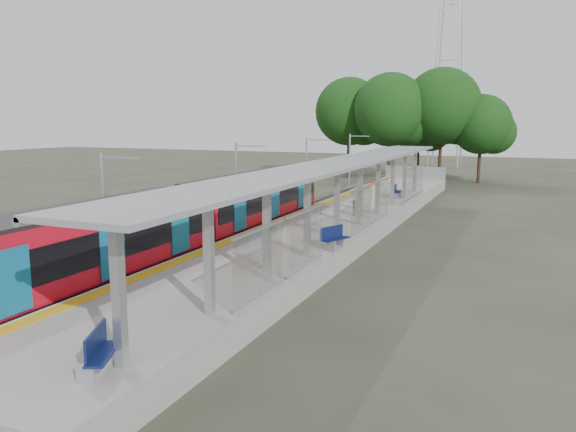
# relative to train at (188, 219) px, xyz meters

# --- Properties ---
(ground) EXTENTS (200.00, 200.00, 0.00)m
(ground) POSITION_rel_train_xyz_m (4.50, -10.78, -2.05)
(ground) COLOR #474438
(ground) RESTS_ON ground
(trackbed) EXTENTS (3.00, 70.00, 0.24)m
(trackbed) POSITION_rel_train_xyz_m (-0.00, 9.22, -1.93)
(trackbed) COLOR #59544C
(trackbed) RESTS_ON ground
(platform) EXTENTS (6.00, 50.00, 1.00)m
(platform) POSITION_rel_train_xyz_m (4.50, 9.22, -1.55)
(platform) COLOR gray
(platform) RESTS_ON ground
(tactile_strip) EXTENTS (0.60, 50.00, 0.02)m
(tactile_strip) POSITION_rel_train_xyz_m (1.95, 9.22, -1.04)
(tactile_strip) COLOR gold
(tactile_strip) RESTS_ON platform
(end_fence) EXTENTS (6.00, 0.10, 1.20)m
(end_fence) POSITION_rel_train_xyz_m (4.50, 34.17, -0.45)
(end_fence) COLOR #9EA0A5
(end_fence) RESTS_ON platform
(train) EXTENTS (2.74, 27.60, 3.62)m
(train) POSITION_rel_train_xyz_m (0.00, 0.00, 0.00)
(train) COLOR black
(train) RESTS_ON ground
(canopy) EXTENTS (3.27, 38.00, 3.66)m
(canopy) POSITION_rel_train_xyz_m (6.11, 5.40, 2.15)
(canopy) COLOR #9EA0A5
(canopy) RESTS_ON platform
(pylon) EXTENTS (8.00, 4.00, 38.00)m
(pylon) POSITION_rel_train_xyz_m (3.50, 62.22, 16.95)
(pylon) COLOR #9EA0A5
(pylon) RESTS_ON ground
(tree_cluster) EXTENTS (21.76, 13.35, 12.45)m
(tree_cluster) POSITION_rel_train_xyz_m (2.33, 40.99, 5.52)
(tree_cluster) COLOR #382316
(tree_cluster) RESTS_ON ground
(catenary_masts) EXTENTS (2.08, 48.16, 5.40)m
(catenary_masts) POSITION_rel_train_xyz_m (-1.72, 8.22, 0.86)
(catenary_masts) COLOR #9EA0A5
(catenary_masts) RESTS_ON ground
(bench_near) EXTENTS (1.05, 1.54, 1.02)m
(bench_near) POSITION_rel_train_xyz_m (6.21, -13.18, -0.52)
(bench_near) COLOR #0F1B4F
(bench_near) RESTS_ON platform
(bench_mid) EXTENTS (1.01, 1.58, 1.04)m
(bench_mid) POSITION_rel_train_xyz_m (7.11, 0.97, -0.51)
(bench_mid) COLOR #0F1B4F
(bench_mid) RESTS_ON platform
(bench_far) EXTENTS (0.57, 1.46, 0.97)m
(bench_far) POSITION_rel_train_xyz_m (5.93, 19.24, -0.54)
(bench_far) COLOR #0F1B4F
(bench_far) RESTS_ON platform
(info_pillar_near) EXTENTS (0.41, 0.41, 1.83)m
(info_pillar_near) POSITION_rel_train_xyz_m (5.93, -3.60, -0.26)
(info_pillar_near) COLOR #C5BB90
(info_pillar_near) RESTS_ON platform
(info_pillar_far) EXTENTS (0.41, 0.41, 1.80)m
(info_pillar_far) POSITION_rel_train_xyz_m (5.57, 13.64, -0.27)
(info_pillar_far) COLOR #C5BB90
(info_pillar_far) RESTS_ON platform
(litter_bin) EXTENTS (0.60, 0.60, 0.96)m
(litter_bin) POSITION_rel_train_xyz_m (5.48, 10.14, -0.57)
(litter_bin) COLOR #9EA0A5
(litter_bin) RESTS_ON platform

